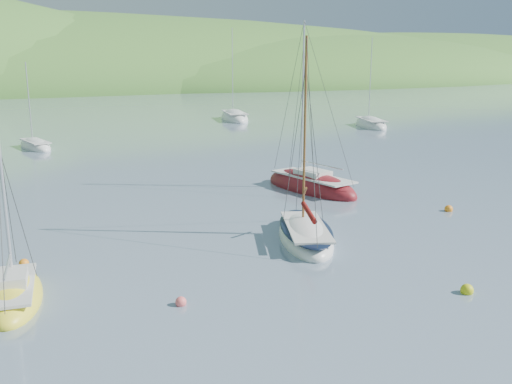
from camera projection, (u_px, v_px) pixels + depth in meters
name	position (u px, v px, depth m)	size (l,w,h in m)	color
ground	(349.00, 295.00, 21.32)	(700.00, 700.00, 0.00)	slate
daysailer_white	(305.00, 235.00, 27.73)	(4.83, 7.17, 10.36)	white
sloop_red	(311.00, 187.00, 38.14)	(4.22, 8.43, 11.92)	maroon
sailboat_yellow	(12.00, 296.00, 20.84)	(2.80, 5.52, 7.01)	yellow
distant_sloop_a	(35.00, 147.00, 55.49)	(3.37, 6.58, 8.95)	white
distant_sloop_b	(234.00, 118.00, 80.38)	(5.57, 10.15, 13.73)	white
distant_sloop_d	(371.00, 125.00, 72.57)	(5.61, 8.96, 12.06)	white
mooring_buoys	(369.00, 253.00, 25.58)	(24.50, 10.94, 0.49)	yellow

